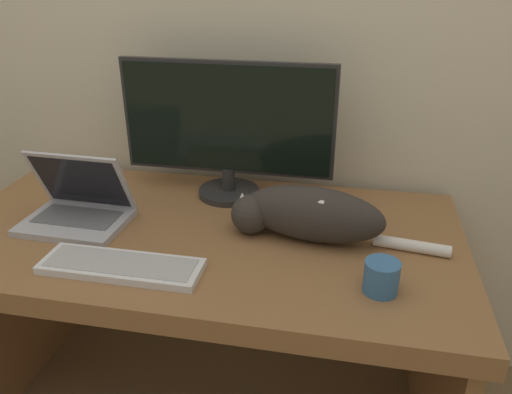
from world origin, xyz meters
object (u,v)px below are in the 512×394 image
at_px(monitor, 227,128).
at_px(cat, 307,213).
at_px(coffee_mug, 381,277).
at_px(laptop, 77,209).
at_px(external_keyboard, 121,266).

relative_size(monitor, cat, 1.13).
bearing_deg(coffee_mug, laptop, 168.53).
xyz_separation_m(laptop, coffee_mug, (0.86, -0.17, -0.00)).
relative_size(laptop, cat, 0.50).
relative_size(monitor, laptop, 2.26).
bearing_deg(cat, laptop, -168.98).
distance_m(monitor, laptop, 0.51).
xyz_separation_m(monitor, laptop, (-0.39, -0.27, -0.19)).
distance_m(laptop, external_keyboard, 0.31).
height_order(external_keyboard, coffee_mug, coffee_mug).
bearing_deg(laptop, monitor, 36.94).
bearing_deg(cat, coffee_mug, -39.36).
height_order(laptop, cat, laptop).
xyz_separation_m(external_keyboard, cat, (0.43, 0.25, 0.07)).
relative_size(laptop, external_keyboard, 0.73).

